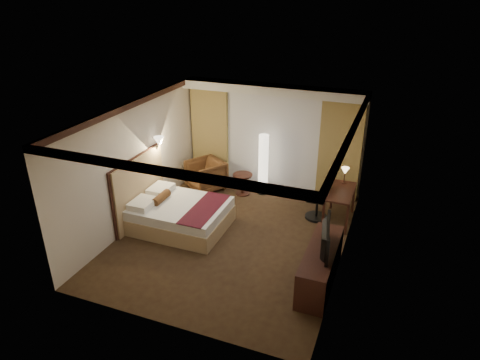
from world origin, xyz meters
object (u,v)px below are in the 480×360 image
at_px(bed, 181,216).
at_px(office_chair, 318,197).
at_px(floor_lamp, 263,164).
at_px(desk, 339,206).
at_px(armchair, 206,174).
at_px(side_table, 243,184).
at_px(dresser, 320,266).
at_px(television, 322,234).

bearing_deg(bed, office_chair, 28.79).
relative_size(floor_lamp, desk, 1.35).
relative_size(bed, armchair, 2.29).
distance_m(armchair, side_table, 1.00).
xyz_separation_m(floor_lamp, office_chair, (1.55, -0.80, -0.26)).
xyz_separation_m(bed, desk, (3.16, 1.52, 0.09)).
xyz_separation_m(bed, dresser, (3.21, -0.79, 0.06)).
distance_m(bed, floor_lamp, 2.58).
distance_m(bed, desk, 3.51).
bearing_deg(office_chair, floor_lamp, 151.22).
relative_size(side_table, floor_lamp, 0.35).
bearing_deg(bed, floor_lamp, 63.60).
bearing_deg(floor_lamp, television, -56.14).
bearing_deg(dresser, side_table, 132.18).
xyz_separation_m(floor_lamp, television, (2.05, -3.06, 0.22)).
height_order(side_table, office_chair, office_chair).
bearing_deg(armchair, dresser, -4.30).
bearing_deg(floor_lamp, desk, -20.17).
relative_size(side_table, dresser, 0.30).
bearing_deg(side_table, desk, -10.94).
bearing_deg(side_table, bed, -108.75).
distance_m(office_chair, television, 2.37).
xyz_separation_m(side_table, desk, (2.48, -0.48, 0.10)).
bearing_deg(bed, side_table, 71.25).
bearing_deg(office_chair, dresser, -78.43).
bearing_deg(television, dresser, -99.72).
relative_size(desk, television, 1.10).
relative_size(side_table, office_chair, 0.52).
relative_size(bed, floor_lamp, 1.26).
xyz_separation_m(side_table, floor_lamp, (0.45, 0.27, 0.51)).
bearing_deg(armchair, desk, 26.68).
height_order(floor_lamp, dresser, floor_lamp).
xyz_separation_m(bed, floor_lamp, (1.13, 2.27, 0.49)).
distance_m(side_table, floor_lamp, 0.73).
bearing_deg(bed, armchair, 99.12).
bearing_deg(side_table, armchair, -175.98).
relative_size(office_chair, television, 1.01).
distance_m(side_table, dresser, 3.77).
bearing_deg(desk, bed, -154.27).
height_order(armchair, office_chair, office_chair).
height_order(floor_lamp, television, floor_lamp).
relative_size(floor_lamp, television, 1.50).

